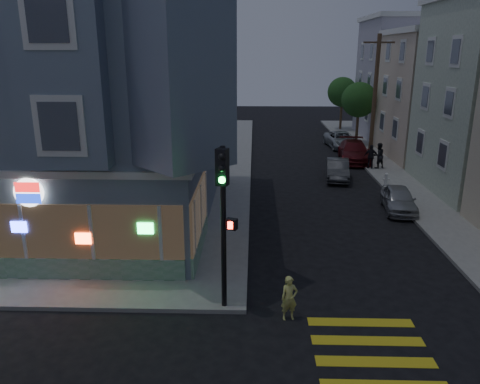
{
  "coord_description": "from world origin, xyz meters",
  "views": [
    {
      "loc": [
        3.19,
        -11.0,
        7.98
      ],
      "look_at": [
        2.7,
        5.47,
        2.99
      ],
      "focal_mm": 35.0,
      "sensor_mm": 36.0,
      "label": 1
    }
  ],
  "objects_px": {
    "parked_car_b": "(338,170)",
    "parked_car_c": "(354,151)",
    "street_tree_far": "(342,92)",
    "parked_car_a": "(399,199)",
    "pedestrian_a": "(379,156)",
    "utility_pole": "(375,96)",
    "traffic_signal": "(224,203)",
    "pedestrian_b": "(371,157)",
    "fire_hydrant": "(386,178)",
    "parked_car_d": "(342,140)",
    "street_tree_near": "(359,100)",
    "running_child": "(289,298)"
  },
  "relations": [
    {
      "from": "parked_car_b",
      "to": "parked_car_c",
      "type": "height_order",
      "value": "parked_car_c"
    },
    {
      "from": "street_tree_far",
      "to": "parked_car_b",
      "type": "xyz_separation_m",
      "value": [
        -3.6,
        -19.6,
        -3.29
      ]
    },
    {
      "from": "parked_car_a",
      "to": "pedestrian_a",
      "type": "bearing_deg",
      "value": 88.68
    },
    {
      "from": "utility_pole",
      "to": "parked_car_a",
      "type": "xyz_separation_m",
      "value": [
        -1.3,
        -11.78,
        -4.16
      ]
    },
    {
      "from": "street_tree_far",
      "to": "traffic_signal",
      "type": "distance_m",
      "value": 37.17
    },
    {
      "from": "pedestrian_b",
      "to": "fire_hydrant",
      "type": "distance_m",
      "value": 4.08
    },
    {
      "from": "utility_pole",
      "to": "parked_car_c",
      "type": "height_order",
      "value": "utility_pole"
    },
    {
      "from": "street_tree_far",
      "to": "fire_hydrant",
      "type": "xyz_separation_m",
      "value": [
        -0.9,
        -21.21,
        -3.41
      ]
    },
    {
      "from": "parked_car_a",
      "to": "parked_car_d",
      "type": "bearing_deg",
      "value": 96.07
    },
    {
      "from": "pedestrian_a",
      "to": "fire_hydrant",
      "type": "relative_size",
      "value": 2.48
    },
    {
      "from": "street_tree_near",
      "to": "parked_car_a",
      "type": "height_order",
      "value": "street_tree_near"
    },
    {
      "from": "utility_pole",
      "to": "street_tree_far",
      "type": "bearing_deg",
      "value": 89.18
    },
    {
      "from": "parked_car_d",
      "to": "street_tree_near",
      "type": "bearing_deg",
      "value": 33.16
    },
    {
      "from": "street_tree_far",
      "to": "pedestrian_b",
      "type": "relative_size",
      "value": 3.21
    },
    {
      "from": "fire_hydrant",
      "to": "parked_car_d",
      "type": "bearing_deg",
      "value": 92.86
    },
    {
      "from": "street_tree_far",
      "to": "pedestrian_a",
      "type": "bearing_deg",
      "value": -91.23
    },
    {
      "from": "parked_car_c",
      "to": "parked_car_b",
      "type": "bearing_deg",
      "value": -106.43
    },
    {
      "from": "pedestrian_a",
      "to": "traffic_signal",
      "type": "bearing_deg",
      "value": 42.67
    },
    {
      "from": "street_tree_far",
      "to": "traffic_signal",
      "type": "relative_size",
      "value": 1.02
    },
    {
      "from": "street_tree_far",
      "to": "running_child",
      "type": "height_order",
      "value": "street_tree_far"
    },
    {
      "from": "pedestrian_b",
      "to": "traffic_signal",
      "type": "xyz_separation_m",
      "value": [
        -8.99,
        -18.68,
        2.68
      ]
    },
    {
      "from": "traffic_signal",
      "to": "utility_pole",
      "type": "bearing_deg",
      "value": 85.48
    },
    {
      "from": "pedestrian_b",
      "to": "traffic_signal",
      "type": "bearing_deg",
      "value": 76.68
    },
    {
      "from": "parked_car_b",
      "to": "pedestrian_a",
      "type": "bearing_deg",
      "value": 45.85
    },
    {
      "from": "pedestrian_a",
      "to": "parked_car_d",
      "type": "xyz_separation_m",
      "value": [
        -1.13,
        7.84,
        -0.35
      ]
    },
    {
      "from": "street_tree_far",
      "to": "running_child",
      "type": "relative_size",
      "value": 3.71
    },
    {
      "from": "parked_car_a",
      "to": "parked_car_c",
      "type": "distance_m",
      "value": 11.38
    },
    {
      "from": "parked_car_c",
      "to": "fire_hydrant",
      "type": "height_order",
      "value": "parked_car_c"
    },
    {
      "from": "parked_car_c",
      "to": "parked_car_d",
      "type": "distance_m",
      "value": 5.2
    },
    {
      "from": "utility_pole",
      "to": "parked_car_b",
      "type": "xyz_separation_m",
      "value": [
        -3.4,
        -5.6,
        -4.15
      ]
    },
    {
      "from": "running_child",
      "to": "parked_car_d",
      "type": "xyz_separation_m",
      "value": [
        6.38,
        27.0,
        -0.04
      ]
    },
    {
      "from": "parked_car_a",
      "to": "parked_car_d",
      "type": "distance_m",
      "value": 16.58
    },
    {
      "from": "pedestrian_b",
      "to": "pedestrian_a",
      "type": "bearing_deg",
      "value": -155.73
    },
    {
      "from": "parked_car_a",
      "to": "traffic_signal",
      "type": "xyz_separation_m",
      "value": [
        -8.39,
        -10.05,
        3.02
      ]
    },
    {
      "from": "running_child",
      "to": "parked_car_b",
      "type": "xyz_separation_m",
      "value": [
        4.28,
        16.6,
        -0.07
      ]
    },
    {
      "from": "pedestrian_b",
      "to": "utility_pole",
      "type": "bearing_deg",
      "value": -90.15
    },
    {
      "from": "pedestrian_b",
      "to": "parked_car_c",
      "type": "bearing_deg",
      "value": -65.32
    },
    {
      "from": "pedestrian_a",
      "to": "street_tree_far",
      "type": "bearing_deg",
      "value": -111.68
    },
    {
      "from": "parked_car_c",
      "to": "fire_hydrant",
      "type": "bearing_deg",
      "value": -79.4
    },
    {
      "from": "parked_car_d",
      "to": "utility_pole",
      "type": "bearing_deg",
      "value": -80.29
    },
    {
      "from": "parked_car_b",
      "to": "traffic_signal",
      "type": "xyz_separation_m",
      "value": [
        -6.29,
        -16.23,
        3.01
      ]
    },
    {
      "from": "street_tree_near",
      "to": "running_child",
      "type": "xyz_separation_m",
      "value": [
        -7.88,
        -28.2,
        -3.22
      ]
    },
    {
      "from": "pedestrian_a",
      "to": "traffic_signal",
      "type": "relative_size",
      "value": 0.34
    },
    {
      "from": "parked_car_b",
      "to": "utility_pole",
      "type": "bearing_deg",
      "value": 66.2
    },
    {
      "from": "parked_car_a",
      "to": "fire_hydrant",
      "type": "distance_m",
      "value": 4.61
    },
    {
      "from": "utility_pole",
      "to": "running_child",
      "type": "bearing_deg",
      "value": -109.08
    },
    {
      "from": "parked_car_a",
      "to": "parked_car_d",
      "type": "relative_size",
      "value": 0.77
    },
    {
      "from": "utility_pole",
      "to": "parked_car_b",
      "type": "bearing_deg",
      "value": -121.28
    },
    {
      "from": "running_child",
      "to": "pedestrian_a",
      "type": "xyz_separation_m",
      "value": [
        7.52,
        19.16,
        0.31
      ]
    },
    {
      "from": "traffic_signal",
      "to": "fire_hydrant",
      "type": "bearing_deg",
      "value": 77.84
    }
  ]
}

